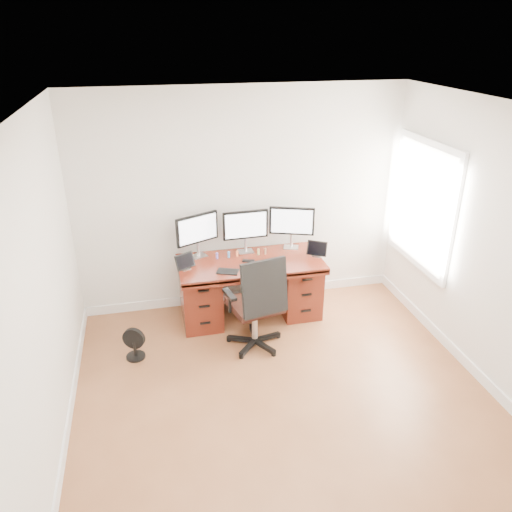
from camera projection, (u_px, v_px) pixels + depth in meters
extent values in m
plane|color=brown|center=(292.00, 416.00, 4.61)|extent=(4.50, 4.50, 0.00)
cube|color=white|center=(242.00, 201.00, 6.03)|extent=(4.00, 0.10, 2.70)
cube|color=white|center=(512.00, 263.00, 4.44)|extent=(0.10, 4.50, 2.70)
cube|color=white|center=(422.00, 205.00, 5.74)|extent=(0.04, 1.30, 1.50)
cube|color=white|center=(421.00, 205.00, 5.74)|extent=(0.01, 1.15, 1.35)
cube|color=#5A1E12|center=(250.00, 263.00, 5.89)|extent=(1.70, 0.80, 0.05)
cube|color=#5A1E12|center=(201.00, 295.00, 5.96)|extent=(0.45, 0.70, 0.70)
cube|color=#5A1E12|center=(297.00, 284.00, 6.20)|extent=(0.45, 0.70, 0.70)
cube|color=#46160C|center=(245.00, 269.00, 6.25)|extent=(0.74, 0.03, 0.40)
cylinder|color=black|center=(255.00, 341.00, 5.62)|extent=(0.72, 0.72, 0.09)
cylinder|color=silver|center=(255.00, 321.00, 5.52)|extent=(0.06, 0.06, 0.43)
cube|color=black|center=(255.00, 305.00, 5.42)|extent=(0.61, 0.59, 0.08)
cube|color=black|center=(264.00, 288.00, 5.09)|extent=(0.50, 0.16, 0.59)
cube|color=black|center=(230.00, 295.00, 5.23)|extent=(0.12, 0.27, 0.03)
cube|color=black|center=(279.00, 283.00, 5.46)|extent=(0.12, 0.27, 0.03)
cylinder|color=black|center=(136.00, 356.00, 5.41)|extent=(0.21, 0.21, 0.03)
cylinder|color=black|center=(135.00, 349.00, 5.37)|extent=(0.03, 0.03, 0.17)
cylinder|color=black|center=(134.00, 339.00, 5.32)|extent=(0.24, 0.14, 0.24)
cube|color=silver|center=(199.00, 256.00, 6.00)|extent=(0.22, 0.20, 0.01)
cylinder|color=silver|center=(198.00, 249.00, 5.97)|extent=(0.04, 0.04, 0.18)
cube|color=black|center=(197.00, 229.00, 5.86)|extent=(0.51, 0.26, 0.35)
cube|color=white|center=(198.00, 229.00, 5.84)|extent=(0.46, 0.21, 0.30)
cube|color=silver|center=(246.00, 251.00, 6.12)|extent=(0.18, 0.15, 0.01)
cylinder|color=silver|center=(246.00, 245.00, 6.08)|extent=(0.04, 0.04, 0.18)
cube|color=black|center=(245.00, 225.00, 5.97)|extent=(0.55, 0.05, 0.35)
cube|color=white|center=(246.00, 225.00, 5.96)|extent=(0.50, 0.02, 0.30)
cube|color=silver|center=(291.00, 247.00, 6.24)|extent=(0.22, 0.19, 0.01)
cylinder|color=silver|center=(291.00, 241.00, 6.20)|extent=(0.04, 0.04, 0.18)
cube|color=black|center=(292.00, 221.00, 6.09)|extent=(0.53, 0.22, 0.35)
cube|color=white|center=(292.00, 222.00, 6.07)|extent=(0.47, 0.17, 0.30)
cube|color=silver|center=(186.00, 269.00, 5.68)|extent=(0.13, 0.12, 0.01)
cube|color=black|center=(185.00, 261.00, 5.64)|extent=(0.24, 0.18, 0.17)
cube|color=silver|center=(317.00, 256.00, 6.00)|extent=(0.13, 0.12, 0.01)
cube|color=black|center=(317.00, 249.00, 5.96)|extent=(0.24, 0.18, 0.17)
cube|color=silver|center=(258.00, 266.00, 5.75)|extent=(0.31, 0.20, 0.01)
cube|color=#B6B8BD|center=(276.00, 265.00, 5.76)|extent=(0.16, 0.16, 0.01)
cube|color=black|center=(228.00, 271.00, 5.62)|extent=(0.28, 0.23, 0.01)
cube|color=black|center=(248.00, 261.00, 5.88)|extent=(0.16, 0.11, 0.01)
cylinder|color=#8164D2|center=(217.00, 257.00, 5.93)|extent=(0.03, 0.03, 0.05)
sphere|color=#8164D2|center=(217.00, 254.00, 5.91)|extent=(0.03, 0.03, 0.03)
cylinder|color=#5598DF|center=(229.00, 256.00, 5.96)|extent=(0.03, 0.03, 0.05)
sphere|color=#5598DF|center=(229.00, 253.00, 5.94)|extent=(0.03, 0.03, 0.03)
cylinder|color=#FF8549|center=(237.00, 255.00, 5.98)|extent=(0.03, 0.03, 0.05)
sphere|color=#FF8549|center=(237.00, 252.00, 5.96)|extent=(0.03, 0.03, 0.03)
cylinder|color=tan|center=(258.00, 253.00, 6.03)|extent=(0.03, 0.03, 0.05)
sphere|color=tan|center=(258.00, 250.00, 6.02)|extent=(0.03, 0.03, 0.03)
cylinder|color=#8B5F45|center=(265.00, 252.00, 6.05)|extent=(0.03, 0.03, 0.05)
sphere|color=#8B5F45|center=(265.00, 249.00, 6.03)|extent=(0.03, 0.03, 0.03)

